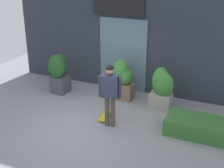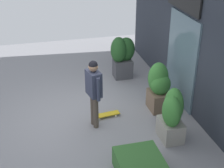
# 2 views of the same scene
# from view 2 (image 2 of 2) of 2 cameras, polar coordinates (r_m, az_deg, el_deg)

# --- Properties ---
(ground_plane) EXTENTS (12.00, 12.00, 0.00)m
(ground_plane) POSITION_cam_2_polar(r_m,az_deg,el_deg) (8.50, -4.92, -5.64)
(ground_plane) COLOR gray
(building_facade) EXTENTS (8.43, 0.31, 3.90)m
(building_facade) POSITION_cam_2_polar(r_m,az_deg,el_deg) (8.50, 14.03, 8.16)
(building_facade) COLOR #2D333D
(building_facade) RESTS_ON ground_plane
(skateboarder) EXTENTS (0.61, 0.35, 1.75)m
(skateboarder) POSITION_cam_2_polar(r_m,az_deg,el_deg) (7.56, -3.25, -0.56)
(skateboarder) COLOR #4C4238
(skateboarder) RESTS_ON ground_plane
(skateboard) EXTENTS (0.30, 0.74, 0.08)m
(skateboard) POSITION_cam_2_polar(r_m,az_deg,el_deg) (8.40, -1.05, -5.45)
(skateboard) COLOR gold
(skateboard) RESTS_ON ground_plane
(planter_box_left) EXTENTS (0.68, 0.55, 1.32)m
(planter_box_left) POSITION_cam_2_polar(r_m,az_deg,el_deg) (8.53, 8.26, -0.10)
(planter_box_left) COLOR brown
(planter_box_left) RESTS_ON ground_plane
(planter_box_right) EXTENTS (0.70, 0.51, 1.30)m
(planter_box_right) POSITION_cam_2_polar(r_m,az_deg,el_deg) (7.41, 10.59, -5.36)
(planter_box_right) COLOR gray
(planter_box_right) RESTS_ON ground_plane
(planter_box_mid) EXTENTS (0.57, 0.78, 1.36)m
(planter_box_mid) POSITION_cam_2_polar(r_m,az_deg,el_deg) (10.21, 1.80, 5.15)
(planter_box_mid) COLOR #47474C
(planter_box_mid) RESTS_ON ground_plane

